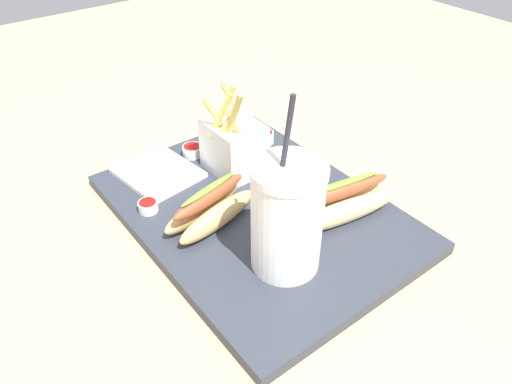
{
  "coord_description": "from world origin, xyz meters",
  "views": [
    {
      "loc": [
        -0.48,
        0.37,
        0.51
      ],
      "look_at": [
        0.0,
        0.0,
        0.05
      ],
      "focal_mm": 34.6,
      "sensor_mm": 36.0,
      "label": 1
    }
  ],
  "objects_px": {
    "hot_dog_1": "(210,208)",
    "ketchup_cup_2": "(193,150)",
    "ketchup_cup_3": "(265,137)",
    "napkin_stack": "(158,173)",
    "fries_basket": "(234,146)",
    "ketchup_cup_1": "(148,206)",
    "hot_dog_2": "(338,203)",
    "soda_cup": "(287,218)"
  },
  "relations": [
    {
      "from": "ketchup_cup_2",
      "to": "hot_dog_2",
      "type": "bearing_deg",
      "value": -163.51
    },
    {
      "from": "soda_cup",
      "to": "ketchup_cup_2",
      "type": "distance_m",
      "value": 0.32
    },
    {
      "from": "napkin_stack",
      "to": "hot_dog_1",
      "type": "bearing_deg",
      "value": -177.98
    },
    {
      "from": "ketchup_cup_2",
      "to": "ketchup_cup_3",
      "type": "relative_size",
      "value": 1.03
    },
    {
      "from": "ketchup_cup_2",
      "to": "napkin_stack",
      "type": "relative_size",
      "value": 0.27
    },
    {
      "from": "hot_dog_1",
      "to": "fries_basket",
      "type": "bearing_deg",
      "value": -50.05
    },
    {
      "from": "hot_dog_1",
      "to": "ketchup_cup_2",
      "type": "relative_size",
      "value": 4.56
    },
    {
      "from": "fries_basket",
      "to": "ketchup_cup_3",
      "type": "distance_m",
      "value": 0.11
    },
    {
      "from": "hot_dog_2",
      "to": "ketchup_cup_1",
      "type": "bearing_deg",
      "value": 49.7
    },
    {
      "from": "fries_basket",
      "to": "ketchup_cup_2",
      "type": "xyz_separation_m",
      "value": [
        0.08,
        0.03,
        -0.04
      ]
    },
    {
      "from": "ketchup_cup_1",
      "to": "napkin_stack",
      "type": "relative_size",
      "value": 0.23
    },
    {
      "from": "hot_dog_1",
      "to": "hot_dog_2",
      "type": "height_order",
      "value": "hot_dog_2"
    },
    {
      "from": "hot_dog_1",
      "to": "napkin_stack",
      "type": "bearing_deg",
      "value": 2.02
    },
    {
      "from": "ketchup_cup_2",
      "to": "napkin_stack",
      "type": "height_order",
      "value": "ketchup_cup_2"
    },
    {
      "from": "hot_dog_2",
      "to": "ketchup_cup_1",
      "type": "height_order",
      "value": "hot_dog_2"
    },
    {
      "from": "hot_dog_2",
      "to": "ketchup_cup_3",
      "type": "distance_m",
      "value": 0.24
    },
    {
      "from": "hot_dog_2",
      "to": "ketchup_cup_1",
      "type": "relative_size",
      "value": 6.36
    },
    {
      "from": "ketchup_cup_1",
      "to": "ketchup_cup_2",
      "type": "height_order",
      "value": "ketchup_cup_2"
    },
    {
      "from": "hot_dog_1",
      "to": "ketchup_cup_2",
      "type": "height_order",
      "value": "hot_dog_1"
    },
    {
      "from": "napkin_stack",
      "to": "ketchup_cup_2",
      "type": "bearing_deg",
      "value": -78.78
    },
    {
      "from": "soda_cup",
      "to": "ketchup_cup_2",
      "type": "height_order",
      "value": "soda_cup"
    },
    {
      "from": "soda_cup",
      "to": "ketchup_cup_1",
      "type": "xyz_separation_m",
      "value": [
        0.21,
        0.1,
        -0.07
      ]
    },
    {
      "from": "hot_dog_1",
      "to": "ketchup_cup_3",
      "type": "relative_size",
      "value": 4.72
    },
    {
      "from": "fries_basket",
      "to": "ketchup_cup_1",
      "type": "height_order",
      "value": "fries_basket"
    },
    {
      "from": "ketchup_cup_2",
      "to": "fries_basket",
      "type": "bearing_deg",
      "value": -157.71
    },
    {
      "from": "ketchup_cup_1",
      "to": "ketchup_cup_3",
      "type": "distance_m",
      "value": 0.27
    },
    {
      "from": "ketchup_cup_1",
      "to": "hot_dog_1",
      "type": "bearing_deg",
      "value": -140.76
    },
    {
      "from": "hot_dog_1",
      "to": "ketchup_cup_1",
      "type": "height_order",
      "value": "hot_dog_1"
    },
    {
      "from": "soda_cup",
      "to": "hot_dog_2",
      "type": "height_order",
      "value": "soda_cup"
    },
    {
      "from": "soda_cup",
      "to": "ketchup_cup_1",
      "type": "relative_size",
      "value": 8.11
    },
    {
      "from": "ketchup_cup_2",
      "to": "ketchup_cup_3",
      "type": "height_order",
      "value": "ketchup_cup_3"
    },
    {
      "from": "hot_dog_1",
      "to": "ketchup_cup_3",
      "type": "xyz_separation_m",
      "value": [
        0.13,
        -0.2,
        -0.01
      ]
    },
    {
      "from": "fries_basket",
      "to": "hot_dog_1",
      "type": "xyz_separation_m",
      "value": [
        -0.09,
        0.11,
        -0.02
      ]
    },
    {
      "from": "ketchup_cup_3",
      "to": "ketchup_cup_2",
      "type": "bearing_deg",
      "value": 71.52
    },
    {
      "from": "ketchup_cup_2",
      "to": "ketchup_cup_3",
      "type": "distance_m",
      "value": 0.14
    },
    {
      "from": "fries_basket",
      "to": "hot_dog_2",
      "type": "xyz_separation_m",
      "value": [
        -0.2,
        -0.05,
        -0.02
      ]
    },
    {
      "from": "ketchup_cup_3",
      "to": "napkin_stack",
      "type": "relative_size",
      "value": 0.26
    },
    {
      "from": "ketchup_cup_1",
      "to": "ketchup_cup_2",
      "type": "xyz_separation_m",
      "value": [
        0.09,
        -0.14,
        0.0
      ]
    },
    {
      "from": "soda_cup",
      "to": "hot_dog_2",
      "type": "bearing_deg",
      "value": -78.36
    },
    {
      "from": "hot_dog_2",
      "to": "napkin_stack",
      "type": "bearing_deg",
      "value": 31.6
    },
    {
      "from": "fries_basket",
      "to": "hot_dog_2",
      "type": "distance_m",
      "value": 0.21
    },
    {
      "from": "hot_dog_2",
      "to": "soda_cup",
      "type": "bearing_deg",
      "value": 101.64
    }
  ]
}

